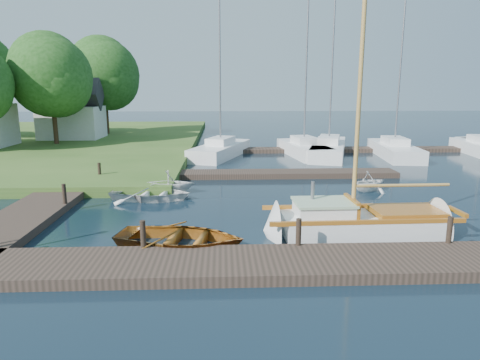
{
  "coord_description": "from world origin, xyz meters",
  "views": [
    {
      "loc": [
        -0.71,
        -16.78,
        4.77
      ],
      "look_at": [
        0.0,
        0.0,
        1.2
      ],
      "focal_mm": 32.0,
      "sensor_mm": 36.0,
      "label": 1
    }
  ],
  "objects_px": {
    "mooring_post_5": "(99,170)",
    "marina_boat_3": "(329,147)",
    "marina_boat_0": "(221,149)",
    "marina_boat_4": "(394,149)",
    "tender_d": "(369,180)",
    "mooring_post_3": "(450,230)",
    "tree_3": "(51,76)",
    "dinghy": "(180,235)",
    "tree_7": "(104,74)",
    "sailboat": "(363,225)",
    "mooring_post_1": "(143,234)",
    "tender_b": "(170,181)",
    "mooring_post_2": "(299,232)",
    "tender_a": "(151,191)",
    "marina_boat_2": "(304,148)",
    "mooring_post_4": "(64,194)",
    "house_c": "(72,115)"
  },
  "relations": [
    {
      "from": "dinghy",
      "to": "tree_7",
      "type": "xyz_separation_m",
      "value": [
        -9.98,
        30.31,
        5.79
      ]
    },
    {
      "from": "dinghy",
      "to": "tree_3",
      "type": "relative_size",
      "value": 0.45
    },
    {
      "from": "sailboat",
      "to": "marina_boat_2",
      "type": "xyz_separation_m",
      "value": [
        1.32,
        17.46,
        0.25
      ]
    },
    {
      "from": "marina_boat_2",
      "to": "tree_7",
      "type": "xyz_separation_m",
      "value": [
        -17.28,
        11.94,
        5.61
      ]
    },
    {
      "from": "mooring_post_5",
      "to": "marina_boat_3",
      "type": "distance_m",
      "value": 16.96
    },
    {
      "from": "mooring_post_1",
      "to": "mooring_post_4",
      "type": "xyz_separation_m",
      "value": [
        -4.0,
        5.0,
        0.0
      ]
    },
    {
      "from": "mooring_post_1",
      "to": "mooring_post_2",
      "type": "bearing_deg",
      "value": 0.0
    },
    {
      "from": "sailboat",
      "to": "marina_boat_0",
      "type": "height_order",
      "value": "marina_boat_0"
    },
    {
      "from": "mooring_post_1",
      "to": "marina_boat_3",
      "type": "relative_size",
      "value": 0.06
    },
    {
      "from": "mooring_post_3",
      "to": "tree_3",
      "type": "relative_size",
      "value": 0.09
    },
    {
      "from": "mooring_post_5",
      "to": "marina_boat_2",
      "type": "bearing_deg",
      "value": 36.56
    },
    {
      "from": "mooring_post_5",
      "to": "house_c",
      "type": "xyz_separation_m",
      "value": [
        -7.0,
        17.0,
        1.88
      ]
    },
    {
      "from": "marina_boat_4",
      "to": "tender_d",
      "type": "bearing_deg",
      "value": 159.45
    },
    {
      "from": "house_c",
      "to": "mooring_post_3",
      "type": "bearing_deg",
      "value": -53.47
    },
    {
      "from": "tree_7",
      "to": "tender_d",
      "type": "bearing_deg",
      "value": -51.67
    },
    {
      "from": "tree_3",
      "to": "mooring_post_4",
      "type": "bearing_deg",
      "value": -68.81
    },
    {
      "from": "tender_a",
      "to": "tree_7",
      "type": "height_order",
      "value": "tree_7"
    },
    {
      "from": "mooring_post_3",
      "to": "dinghy",
      "type": "xyz_separation_m",
      "value": [
        -8.02,
        0.74,
        -0.29
      ]
    },
    {
      "from": "mooring_post_3",
      "to": "marina_boat_2",
      "type": "bearing_deg",
      "value": 92.15
    },
    {
      "from": "mooring_post_4",
      "to": "tender_d",
      "type": "height_order",
      "value": "mooring_post_4"
    },
    {
      "from": "marina_boat_2",
      "to": "sailboat",
      "type": "bearing_deg",
      "value": 167.7
    },
    {
      "from": "mooring_post_1",
      "to": "tender_d",
      "type": "relative_size",
      "value": 0.4
    },
    {
      "from": "tender_a",
      "to": "mooring_post_2",
      "type": "bearing_deg",
      "value": -131.89
    },
    {
      "from": "marina_boat_2",
      "to": "mooring_post_2",
      "type": "bearing_deg",
      "value": 160.83
    },
    {
      "from": "mooring_post_1",
      "to": "mooring_post_3",
      "type": "height_order",
      "value": "same"
    },
    {
      "from": "tender_a",
      "to": "tender_d",
      "type": "distance_m",
      "value": 10.26
    },
    {
      "from": "tender_a",
      "to": "marina_boat_3",
      "type": "distance_m",
      "value": 16.78
    },
    {
      "from": "mooring_post_1",
      "to": "dinghy",
      "type": "xyz_separation_m",
      "value": [
        0.98,
        0.74,
        -0.29
      ]
    },
    {
      "from": "house_c",
      "to": "marina_boat_2",
      "type": "bearing_deg",
      "value": -22.26
    },
    {
      "from": "mooring_post_4",
      "to": "house_c",
      "type": "relative_size",
      "value": 0.15
    },
    {
      "from": "tender_d",
      "to": "tree_7",
      "type": "xyz_separation_m",
      "value": [
        -18.31,
        23.16,
        5.67
      ]
    },
    {
      "from": "dinghy",
      "to": "sailboat",
      "type": "bearing_deg",
      "value": -69.13
    },
    {
      "from": "marina_boat_2",
      "to": "tree_7",
      "type": "distance_m",
      "value": 21.74
    },
    {
      "from": "marina_boat_4",
      "to": "tree_3",
      "type": "distance_m",
      "value": 26.67
    },
    {
      "from": "marina_boat_2",
      "to": "marina_boat_4",
      "type": "bearing_deg",
      "value": -104.73
    },
    {
      "from": "tender_b",
      "to": "mooring_post_2",
      "type": "bearing_deg",
      "value": -143.17
    },
    {
      "from": "mooring_post_2",
      "to": "marina_boat_2",
      "type": "bearing_deg",
      "value": 78.8
    },
    {
      "from": "tender_b",
      "to": "tree_7",
      "type": "xyz_separation_m",
      "value": [
        -8.87,
        23.23,
        5.61
      ]
    },
    {
      "from": "tender_d",
      "to": "mooring_post_5",
      "type": "bearing_deg",
      "value": 52.47
    },
    {
      "from": "sailboat",
      "to": "tender_d",
      "type": "xyz_separation_m",
      "value": [
        2.35,
        6.24,
        0.19
      ]
    },
    {
      "from": "mooring_post_3",
      "to": "tender_d",
      "type": "height_order",
      "value": "mooring_post_3"
    },
    {
      "from": "mooring_post_2",
      "to": "tender_a",
      "type": "xyz_separation_m",
      "value": [
        -5.38,
        6.69,
        -0.33
      ]
    },
    {
      "from": "marina_boat_0",
      "to": "marina_boat_3",
      "type": "bearing_deg",
      "value": -66.29
    },
    {
      "from": "tender_d",
      "to": "marina_boat_0",
      "type": "relative_size",
      "value": 0.17
    },
    {
      "from": "marina_boat_4",
      "to": "dinghy",
      "type": "bearing_deg",
      "value": 148.82
    },
    {
      "from": "sailboat",
      "to": "marina_boat_4",
      "type": "height_order",
      "value": "marina_boat_4"
    },
    {
      "from": "mooring_post_5",
      "to": "tender_a",
      "type": "bearing_deg",
      "value": -46.72
    },
    {
      "from": "sailboat",
      "to": "marina_boat_4",
      "type": "relative_size",
      "value": 0.92
    },
    {
      "from": "dinghy",
      "to": "tree_7",
      "type": "relative_size",
      "value": 0.42
    },
    {
      "from": "mooring_post_4",
      "to": "tender_d",
      "type": "xyz_separation_m",
      "value": [
        13.31,
        2.89,
        -0.17
      ]
    }
  ]
}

